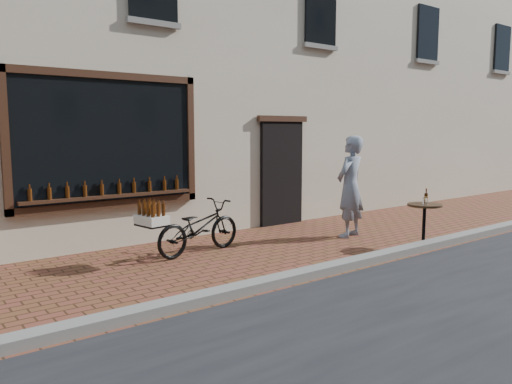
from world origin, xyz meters
TOP-DOWN VIEW (x-y plane):
  - ground at (0.00, 0.00)m, footprint 90.00×90.00m
  - kerb at (0.00, 0.20)m, footprint 90.00×0.25m
  - shop_building at (0.00, 6.50)m, footprint 28.00×6.20m
  - cargo_bicycle at (-0.89, 2.30)m, footprint 1.96×0.82m
  - bistro_table at (2.52, 0.35)m, footprint 0.58×0.58m
  - pedestrian at (2.11, 1.70)m, footprint 0.80×0.63m

SIDE VIEW (x-z plane):
  - ground at x=0.00m, z-range 0.00..0.00m
  - kerb at x=0.00m, z-range 0.00..0.12m
  - cargo_bicycle at x=-0.89m, z-range -0.02..0.91m
  - bistro_table at x=2.52m, z-range 0.03..1.03m
  - pedestrian at x=2.11m, z-range 0.00..1.92m
  - shop_building at x=0.00m, z-range 0.00..10.00m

